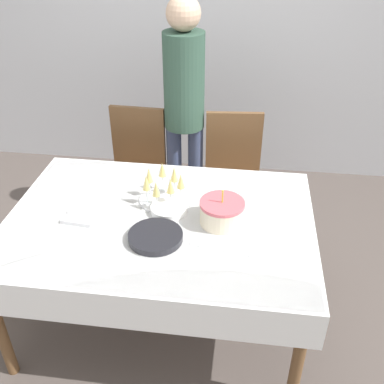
{
  "coord_description": "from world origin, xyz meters",
  "views": [
    {
      "loc": [
        0.43,
        -1.9,
        2.17
      ],
      "look_at": [
        0.16,
        0.1,
        0.86
      ],
      "focal_mm": 42.0,
      "sensor_mm": 36.0,
      "label": 1
    }
  ],
  "objects": [
    {
      "name": "dining_table",
      "position": [
        0.0,
        0.0,
        0.64
      ],
      "size": [
        1.64,
        1.16,
        0.74
      ],
      "color": "white",
      "rests_on": "ground_plane"
    },
    {
      "name": "wall_back",
      "position": [
        0.0,
        1.95,
        1.35
      ],
      "size": [
        8.0,
        0.05,
        2.7
      ],
      "color": "silver",
      "rests_on": "ground_plane"
    },
    {
      "name": "dining_chair_far_left",
      "position": [
        -0.36,
        0.9,
        0.52
      ],
      "size": [
        0.44,
        0.44,
        0.95
      ],
      "color": "brown",
      "rests_on": "ground_plane"
    },
    {
      "name": "ground_plane",
      "position": [
        0.0,
        0.0,
        0.0
      ],
      "size": [
        12.0,
        12.0,
        0.0
      ],
      "primitive_type": "plane",
      "color": "#564C47"
    },
    {
      "name": "fork_pile",
      "position": [
        -0.42,
        -0.09,
        0.75
      ],
      "size": [
        0.17,
        0.08,
        0.02
      ],
      "color": "silver",
      "rests_on": "dining_table"
    },
    {
      "name": "plate_stack_dessert",
      "position": [
        0.04,
        0.07,
        0.76
      ],
      "size": [
        0.2,
        0.2,
        0.03
      ],
      "color": "white",
      "rests_on": "dining_table"
    },
    {
      "name": "dining_chair_far_right",
      "position": [
        0.35,
        0.9,
        0.52
      ],
      "size": [
        0.46,
        0.46,
        0.95
      ],
      "color": "brown",
      "rests_on": "ground_plane"
    },
    {
      "name": "plate_stack_main",
      "position": [
        0.01,
        -0.18,
        0.76
      ],
      "size": [
        0.28,
        0.28,
        0.03
      ],
      "color": "black",
      "rests_on": "dining_table"
    },
    {
      "name": "person_standing",
      "position": [
        -0.01,
        1.01,
        1.03
      ],
      "size": [
        0.28,
        0.28,
        1.7
      ],
      "color": "#3F4C72",
      "rests_on": "ground_plane"
    },
    {
      "name": "napkin_pile",
      "position": [
        -0.43,
        0.05,
        0.75
      ],
      "size": [
        0.15,
        0.15,
        0.01
      ],
      "color": "white",
      "rests_on": "dining_table"
    },
    {
      "name": "champagne_tray",
      "position": [
        -0.01,
        0.18,
        0.83
      ],
      "size": [
        0.29,
        0.29,
        0.18
      ],
      "color": "silver",
      "rests_on": "dining_table"
    },
    {
      "name": "birthday_cake",
      "position": [
        0.33,
        0.01,
        0.81
      ],
      "size": [
        0.23,
        0.23,
        0.2
      ],
      "color": "beige",
      "rests_on": "dining_table"
    },
    {
      "name": "cake_knife",
      "position": [
        0.34,
        -0.21,
        0.74
      ],
      "size": [
        0.3,
        0.07,
        0.0
      ],
      "color": "silver",
      "rests_on": "dining_table"
    }
  ]
}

